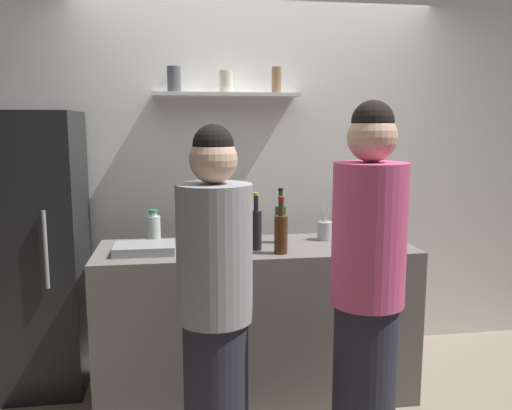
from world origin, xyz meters
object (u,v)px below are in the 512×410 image
baking_pan (145,249)px  person_pink_top (367,293)px  wine_bottle_green_glass (280,222)px  person_grey_hoodie (215,311)px  water_bottle_plastic (154,228)px  refrigerator (27,253)px  wine_bottle_dark_glass (256,228)px  utensil_holder (325,230)px  wine_bottle_amber_glass (280,232)px

baking_pan → person_pink_top: 1.28m
wine_bottle_green_glass → person_grey_hoodie: (-0.47, -0.83, -0.24)m
water_bottle_plastic → refrigerator: bearing=172.5°
refrigerator → wine_bottle_green_glass: size_ratio=5.12×
refrigerator → wine_bottle_dark_glass: (1.38, -0.40, 0.19)m
utensil_holder → person_pink_top: 0.91m
water_bottle_plastic → person_grey_hoodie: (0.31, -0.97, -0.20)m
utensil_holder → person_pink_top: size_ratio=0.12×
wine_bottle_dark_glass → baking_pan: bearing=178.2°
wine_bottle_green_glass → wine_bottle_amber_glass: size_ratio=1.04×
water_bottle_plastic → person_grey_hoodie: bearing=-72.4°
wine_bottle_green_glass → water_bottle_plastic: 0.79m
wine_bottle_green_glass → wine_bottle_dark_glass: wine_bottle_green_glass is taller
person_grey_hoodie → person_pink_top: person_pink_top is taller
wine_bottle_amber_glass → person_pink_top: size_ratio=0.18×
person_grey_hoodie → refrigerator: bearing=69.6°
utensil_holder → wine_bottle_amber_glass: 0.47m
utensil_holder → wine_bottle_amber_glass: size_ratio=0.66×
wine_bottle_green_glass → wine_bottle_amber_glass: 0.28m
water_bottle_plastic → utensil_holder: bearing=-5.5°
baking_pan → utensil_holder: (1.11, 0.18, 0.04)m
baking_pan → wine_bottle_amber_glass: size_ratio=1.05×
baking_pan → wine_bottle_dark_glass: wine_bottle_dark_glass is taller
wine_bottle_green_glass → wine_bottle_dark_glass: 0.24m
refrigerator → wine_bottle_green_glass: (1.55, -0.24, 0.19)m
baking_pan → water_bottle_plastic: size_ratio=1.69×
wine_bottle_green_glass → water_bottle_plastic: bearing=169.9°
person_grey_hoodie → person_pink_top: 0.71m
refrigerator → water_bottle_plastic: (0.78, -0.10, 0.15)m
refrigerator → utensil_holder: bearing=-6.3°
baking_pan → person_pink_top: size_ratio=0.19×
wine_bottle_dark_glass → person_grey_hoodie: person_grey_hoodie is taller
wine_bottle_dark_glass → water_bottle_plastic: wine_bottle_dark_glass is taller
refrigerator → utensil_holder: (1.85, -0.21, 0.13)m
utensil_holder → person_grey_hoodie: size_ratio=0.13×
baking_pan → person_grey_hoodie: bearing=-63.1°
baking_pan → utensil_holder: size_ratio=1.58×
wine_bottle_amber_glass → person_grey_hoodie: person_grey_hoodie is taller
refrigerator → person_pink_top: 2.11m
baking_pan → person_pink_top: (1.05, -0.72, -0.08)m
person_pink_top → wine_bottle_amber_glass: bearing=-131.0°
water_bottle_plastic → wine_bottle_green_glass: bearing=-10.1°
refrigerator → utensil_holder: refrigerator is taller
baking_pan → person_grey_hoodie: person_grey_hoodie is taller
water_bottle_plastic → person_grey_hoodie: person_grey_hoodie is taller
wine_bottle_amber_glass → person_pink_top: (0.29, -0.60, -0.17)m
water_bottle_plastic → person_pink_top: (1.01, -1.00, -0.14)m
utensil_holder → water_bottle_plastic: 1.07m
utensil_holder → refrigerator: bearing=173.7°
refrigerator → person_pink_top: person_pink_top is taller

